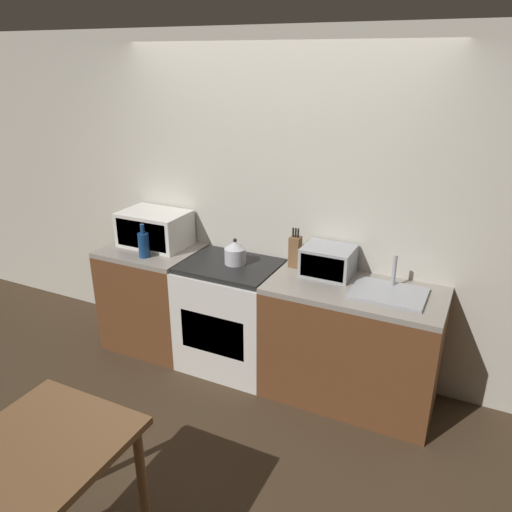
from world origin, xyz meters
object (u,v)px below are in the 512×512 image
Objects in this scene: stove_range at (231,315)px; toaster_oven at (328,261)px; bottle at (144,244)px; kettle at (235,253)px; microwave at (155,229)px; dining_table at (45,461)px.

stove_range is 2.47× the size of toaster_oven.
kettle is at bearing 15.47° from bottle.
dining_table is at bearing -67.63° from microwave.
microwave reaches higher than bottle.
stove_range is 4.36× the size of kettle.
kettle is 0.57× the size of toaster_oven.
toaster_oven is at bearing 9.08° from kettle.
dining_table is (0.05, -1.92, 0.18)m from stove_range.
kettle is 0.81m from microwave.
microwave is (-0.80, 0.07, 0.06)m from kettle.
dining_table is (0.74, -1.75, -0.38)m from bottle.
bottle reaches higher than toaster_oven.
kettle is 0.72m from toaster_oven.
bottle is at bearing 112.99° from dining_table.
dining_table is (0.02, -1.95, -0.36)m from kettle.
bottle is at bearing -71.87° from microwave.
toaster_oven reaches higher than dining_table.
toaster_oven is 2.20m from dining_table.
microwave is at bearing 175.31° from kettle.
kettle is (0.03, 0.03, 0.54)m from stove_range.
microwave is 2.01× the size of bottle.
microwave is at bearing 173.03° from stove_range.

